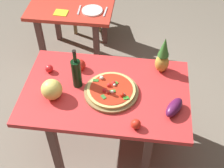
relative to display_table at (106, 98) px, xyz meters
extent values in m
plane|color=gray|center=(0.00, 0.00, -0.67)|extent=(10.00, 10.00, 0.00)
cube|color=brown|center=(-0.36, -0.36, -0.31)|extent=(0.06, 0.06, 0.72)
cube|color=brown|center=(0.36, -0.36, -0.31)|extent=(0.06, 0.06, 0.72)
cube|color=brown|center=(-0.36, 0.36, -0.31)|extent=(0.06, 0.06, 0.72)
cube|color=brown|center=(0.36, 0.36, -0.31)|extent=(0.06, 0.06, 0.72)
cube|color=red|center=(0.00, 0.00, 0.07)|extent=(1.32, 0.83, 0.04)
cube|color=brown|center=(-0.86, 0.93, -0.31)|extent=(0.06, 0.06, 0.72)
cube|color=brown|center=(-0.24, 0.93, -0.31)|extent=(0.06, 0.06, 0.72)
cube|color=brown|center=(-0.86, 1.56, -0.31)|extent=(0.06, 0.06, 0.72)
cube|color=brown|center=(-0.24, 1.56, -0.31)|extent=(0.06, 0.06, 0.72)
cube|color=red|center=(-0.55, 1.25, 0.07)|extent=(0.92, 0.72, 0.04)
cube|color=olive|center=(-0.45, 2.11, -0.46)|extent=(0.04, 0.04, 0.41)
cube|color=olive|center=(-0.77, 2.01, -0.46)|extent=(0.04, 0.04, 0.41)
cube|color=olive|center=(-0.35, 1.80, -0.46)|extent=(0.04, 0.04, 0.41)
cube|color=olive|center=(-0.67, 1.70, -0.46)|extent=(0.04, 0.04, 0.41)
cylinder|color=olive|center=(0.05, -0.03, 0.11)|extent=(0.43, 0.43, 0.02)
cylinder|color=tan|center=(0.05, -0.03, 0.13)|extent=(0.38, 0.38, 0.02)
cylinder|color=red|center=(0.05, -0.03, 0.14)|extent=(0.33, 0.33, 0.00)
sphere|color=red|center=(0.03, -0.07, 0.15)|extent=(0.04, 0.04, 0.04)
sphere|color=red|center=(0.03, 0.00, 0.15)|extent=(0.03, 0.03, 0.03)
sphere|color=red|center=(0.06, 0.02, 0.15)|extent=(0.04, 0.04, 0.04)
sphere|color=red|center=(0.14, -0.09, 0.15)|extent=(0.04, 0.04, 0.04)
sphere|color=red|center=(0.00, -0.06, 0.15)|extent=(0.03, 0.03, 0.03)
cube|color=#367531|center=(0.00, -0.12, 0.15)|extent=(0.05, 0.05, 0.00)
cube|color=#308423|center=(0.17, -0.11, 0.15)|extent=(0.05, 0.04, 0.00)
cube|color=#3A6F21|center=(0.07, 0.03, 0.15)|extent=(0.05, 0.05, 0.00)
cube|color=#316E27|center=(-0.08, 0.05, 0.15)|extent=(0.04, 0.03, 0.00)
cube|color=#38742A|center=(0.06, -0.05, 0.15)|extent=(0.05, 0.04, 0.00)
sphere|color=silver|center=(-0.04, 0.07, 0.15)|extent=(0.03, 0.03, 0.03)
sphere|color=white|center=(0.07, 0.01, 0.15)|extent=(0.02, 0.02, 0.02)
sphere|color=silver|center=(0.06, -0.07, 0.15)|extent=(0.03, 0.03, 0.03)
sphere|color=white|center=(0.15, -0.08, 0.15)|extent=(0.03, 0.03, 0.03)
cylinder|color=black|center=(-0.23, 0.03, 0.22)|extent=(0.08, 0.08, 0.25)
cylinder|color=black|center=(-0.23, 0.03, 0.39)|extent=(0.03, 0.03, 0.09)
cylinder|color=black|center=(-0.23, 0.03, 0.44)|extent=(0.03, 0.03, 0.02)
ellipsoid|color=gold|center=(0.43, 0.28, 0.17)|extent=(0.11, 0.11, 0.16)
cone|color=#32712B|center=(0.43, 0.28, 0.34)|extent=(0.09, 0.09, 0.17)
sphere|color=#E4D060|center=(-0.39, -0.12, 0.17)|extent=(0.16, 0.16, 0.16)
ellipsoid|color=red|center=(-0.24, 0.22, 0.14)|extent=(0.09, 0.09, 0.10)
ellipsoid|color=#511641|center=(0.53, -0.15, 0.14)|extent=(0.18, 0.22, 0.09)
sphere|color=red|center=(0.26, -0.33, 0.13)|extent=(0.07, 0.07, 0.07)
sphere|color=red|center=(-0.50, 0.15, 0.13)|extent=(0.07, 0.07, 0.07)
cylinder|color=white|center=(-0.30, 1.11, 0.10)|extent=(0.22, 0.22, 0.02)
cube|color=silver|center=(-0.44, 1.11, 0.10)|extent=(0.02, 0.18, 0.01)
cube|color=silver|center=(-0.16, 1.11, 0.10)|extent=(0.03, 0.18, 0.01)
cube|color=yellow|center=(-0.62, 1.03, 0.10)|extent=(0.15, 0.13, 0.01)
camera|label=1|loc=(0.25, -1.57, 1.82)|focal=47.49mm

